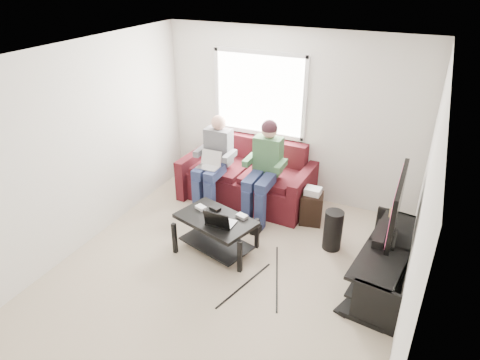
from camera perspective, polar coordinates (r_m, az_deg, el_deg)
name	(u,v)px	position (r m, az deg, el deg)	size (l,w,h in m)	color
floor	(225,273)	(5.36, -1.99, -12.33)	(4.50, 4.50, 0.00)	#BDA693
ceiling	(221,57)	(4.21, -2.58, 16.09)	(4.50, 4.50, 0.00)	white
wall_back	(290,117)	(6.56, 6.68, 8.32)	(4.50, 4.50, 0.00)	silver
wall_front	(71,321)	(3.17, -21.67, -17.03)	(4.50, 4.50, 0.00)	silver
wall_left	(81,149)	(5.75, -20.42, 3.92)	(4.50, 4.50, 0.00)	silver
wall_right	(419,221)	(4.24, 22.80, -5.03)	(4.50, 4.50, 0.00)	silver
window	(259,94)	(6.62, 2.59, 11.36)	(1.48, 0.04, 1.28)	white
sofa	(248,179)	(6.73, 1.07, 0.11)	(2.02, 1.03, 0.93)	#4F1317
person_left	(214,159)	(6.40, -3.51, 2.86)	(0.40, 0.71, 1.39)	navy
person_right	(264,164)	(6.09, 3.25, 2.15)	(0.40, 0.71, 1.44)	navy
laptop_silver	(209,164)	(6.28, -4.20, 2.20)	(0.32, 0.22, 0.24)	silver
coffee_table	(216,226)	(5.53, -3.24, -6.21)	(1.12, 0.86, 0.49)	black
laptop_black	(221,215)	(5.29, -2.55, -4.71)	(0.34, 0.24, 0.24)	black
controller_a	(201,208)	(5.66, -5.23, -3.68)	(0.14, 0.09, 0.04)	silver
controller_b	(215,208)	(5.63, -3.33, -3.80)	(0.14, 0.09, 0.04)	black
controller_c	(242,216)	(5.45, 0.26, -4.86)	(0.14, 0.09, 0.04)	gray
tv_stand	(385,265)	(5.36, 18.79, -10.74)	(0.70, 1.67, 0.54)	black
tv	(397,206)	(5.04, 20.18, -3.25)	(0.12, 1.10, 0.81)	black
soundbar	(380,234)	(5.25, 18.20, -6.86)	(0.12, 0.50, 0.10)	black
drink_cup	(393,213)	(5.70, 19.68, -4.13)	(0.08, 0.08, 0.12)	#A98149
console_white	(381,281)	(5.00, 18.28, -12.72)	(0.30, 0.22, 0.06)	silver
console_grey	(390,246)	(5.56, 19.33, -8.27)	(0.34, 0.26, 0.08)	gray
console_black	(386,263)	(5.28, 18.84, -10.38)	(0.38, 0.30, 0.07)	black
subwoofer	(333,230)	(5.74, 12.29, -6.56)	(0.24, 0.24, 0.55)	black
keyboard_floor	(350,304)	(5.10, 14.49, -15.67)	(0.15, 0.46, 0.03)	black
end_table	(312,207)	(6.24, 9.52, -3.55)	(0.31, 0.31, 0.56)	black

